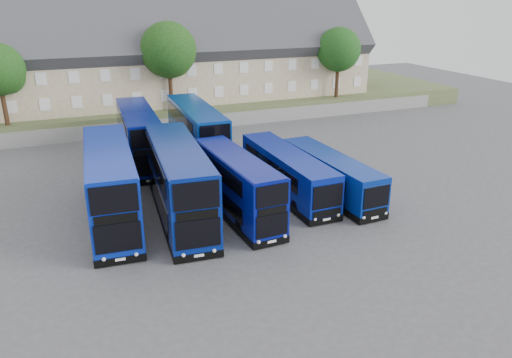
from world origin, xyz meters
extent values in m
plane|color=#49494E|center=(0.00, 0.00, 0.00)|extent=(120.00, 120.00, 0.00)
cube|color=slate|center=(0.00, 24.00, 0.75)|extent=(70.00, 0.40, 1.50)
cube|color=#515932|center=(0.00, 34.00, 1.00)|extent=(80.00, 20.00, 2.00)
cube|color=tan|center=(-12.00, 30.00, 5.00)|extent=(6.00, 8.00, 6.00)
cube|color=#3C3C42|center=(-12.00, 30.00, 8.00)|extent=(6.00, 10.40, 10.40)
cube|color=brown|center=(-10.50, 30.00, 11.84)|extent=(0.60, 0.90, 1.40)
cube|color=tan|center=(-6.00, 30.00, 5.00)|extent=(6.00, 8.00, 6.00)
cube|color=#3C3C42|center=(-6.00, 30.00, 8.00)|extent=(6.00, 10.40, 10.40)
cube|color=brown|center=(-4.50, 30.00, 11.84)|extent=(0.60, 0.90, 1.40)
cube|color=tan|center=(0.00, 30.00, 5.00)|extent=(6.00, 8.00, 6.00)
cube|color=#3C3C42|center=(0.00, 30.00, 8.00)|extent=(6.00, 10.40, 10.40)
cube|color=brown|center=(1.50, 30.00, 11.84)|extent=(0.60, 0.90, 1.40)
cube|color=tan|center=(6.00, 30.00, 5.00)|extent=(6.00, 8.00, 6.00)
cube|color=#3C3C42|center=(6.00, 30.00, 8.00)|extent=(6.00, 10.40, 10.40)
cube|color=brown|center=(7.50, 30.00, 11.84)|extent=(0.60, 0.90, 1.40)
cube|color=tan|center=(12.00, 30.00, 5.00)|extent=(6.00, 8.00, 6.00)
cube|color=#3C3C42|center=(12.00, 30.00, 8.00)|extent=(6.00, 10.40, 10.40)
cube|color=brown|center=(13.50, 30.00, 11.84)|extent=(0.60, 0.90, 1.40)
cube|color=tan|center=(18.00, 30.00, 5.00)|extent=(6.00, 8.00, 6.00)
cube|color=#3C3C42|center=(18.00, 30.00, 8.00)|extent=(6.00, 10.40, 10.40)
cube|color=brown|center=(19.50, 30.00, 11.84)|extent=(0.60, 0.90, 1.40)
cube|color=tan|center=(24.00, 30.00, 5.00)|extent=(6.00, 8.00, 6.00)
cube|color=#3C3C42|center=(24.00, 30.00, 8.00)|extent=(6.00, 10.40, 10.40)
cube|color=brown|center=(25.50, 30.00, 11.84)|extent=(0.60, 0.90, 1.40)
cube|color=#0822A1|center=(-6.96, 3.84, 2.59)|extent=(3.57, 12.22, 4.48)
cube|color=black|center=(-6.96, 3.84, 0.30)|extent=(3.61, 12.27, 0.45)
cube|color=black|center=(-7.38, -2.21, 1.70)|extent=(2.44, 0.23, 1.64)
cube|color=black|center=(-7.38, -2.21, 3.89)|extent=(2.44, 0.23, 1.54)
cylinder|color=black|center=(-8.44, 0.10, 0.50)|extent=(0.37, 1.02, 1.00)
cube|color=navy|center=(-2.84, 2.69, 2.60)|extent=(3.75, 12.34, 4.51)
cube|color=black|center=(-2.84, 2.69, 0.30)|extent=(3.80, 12.38, 0.45)
cube|color=black|center=(-3.34, -3.40, 1.71)|extent=(2.46, 0.26, 1.66)
cube|color=black|center=(-3.34, -3.40, 3.92)|extent=(2.46, 0.26, 1.55)
cylinder|color=black|center=(-4.38, -1.07, 0.50)|extent=(0.38, 1.02, 1.00)
cube|color=navy|center=(0.72, 1.68, 2.20)|extent=(2.86, 10.22, 3.69)
cube|color=black|center=(0.72, 1.68, 0.30)|extent=(2.90, 10.27, 0.45)
cube|color=black|center=(1.00, -3.40, 1.42)|extent=(2.00, 0.17, 1.38)
cube|color=black|center=(1.00, -3.40, 3.26)|extent=(2.00, 0.17, 1.29)
cylinder|color=black|center=(-0.12, -1.23, 0.50)|extent=(0.36, 1.02, 1.00)
cube|color=navy|center=(-3.30, 14.94, 2.48)|extent=(3.25, 11.66, 4.26)
cube|color=black|center=(-3.30, 14.94, 0.30)|extent=(3.29, 11.70, 0.45)
cube|color=black|center=(-3.62, 9.15, 1.63)|extent=(2.32, 0.19, 1.57)
cube|color=black|center=(-3.62, 9.15, 3.72)|extent=(2.32, 0.19, 1.47)
cylinder|color=black|center=(-4.65, 11.44, 0.50)|extent=(0.35, 1.01, 1.00)
cube|color=navy|center=(1.52, 13.96, 2.54)|extent=(3.05, 11.91, 4.38)
cube|color=black|center=(1.52, 13.96, 0.30)|extent=(3.10, 11.95, 0.45)
cube|color=black|center=(1.33, 8.01, 1.67)|extent=(2.39, 0.13, 1.61)
cube|color=black|center=(1.33, 8.01, 3.82)|extent=(2.39, 0.13, 1.51)
cylinder|color=black|center=(0.21, 10.28, 0.50)|extent=(0.33, 1.01, 1.00)
cube|color=#071A8D|center=(5.36, 3.81, 1.75)|extent=(2.52, 11.51, 2.81)
cube|color=black|center=(5.36, 3.81, 0.30)|extent=(2.56, 11.55, 0.45)
cube|color=black|center=(5.43, -1.96, 1.96)|extent=(2.09, 0.08, 1.53)
cylinder|color=black|center=(4.36, 0.26, 0.50)|extent=(0.31, 1.00, 1.00)
cube|color=navy|center=(8.19, 2.49, 1.64)|extent=(2.64, 10.76, 2.59)
cube|color=black|center=(8.19, 2.49, 0.30)|extent=(2.68, 10.81, 0.45)
cube|color=black|center=(8.40, -2.88, 1.83)|extent=(1.93, 0.13, 1.42)
cylinder|color=black|center=(7.35, -0.69, 0.50)|extent=(0.34, 1.01, 1.00)
cylinder|color=#382314|center=(-14.00, 25.00, 3.88)|extent=(0.44, 0.44, 3.75)
sphere|color=#1A360E|center=(-13.40, 25.40, 6.50)|extent=(3.30, 3.30, 3.30)
cylinder|color=#382314|center=(2.00, 25.50, 4.25)|extent=(0.44, 0.44, 4.50)
sphere|color=black|center=(2.00, 25.50, 8.30)|extent=(5.76, 5.76, 5.76)
sphere|color=black|center=(2.60, 25.90, 7.40)|extent=(3.96, 3.96, 3.96)
cylinder|color=#382314|center=(22.00, 25.00, 4.00)|extent=(0.44, 0.44, 4.00)
sphere|color=#103A12|center=(22.00, 25.00, 7.60)|extent=(5.12, 5.12, 5.12)
sphere|color=#103A12|center=(22.60, 25.40, 6.80)|extent=(3.52, 3.52, 3.52)
cylinder|color=#382314|center=(28.00, 32.00, 4.12)|extent=(0.44, 0.44, 4.25)
sphere|color=#103D12|center=(28.00, 32.00, 7.95)|extent=(5.44, 5.44, 5.44)
sphere|color=#103D12|center=(28.60, 32.40, 7.10)|extent=(3.74, 3.74, 3.74)
camera|label=1|loc=(-9.49, -26.78, 13.86)|focal=35.00mm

